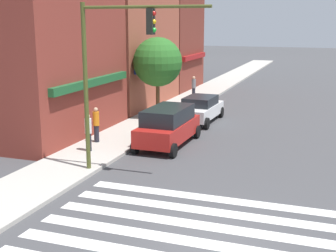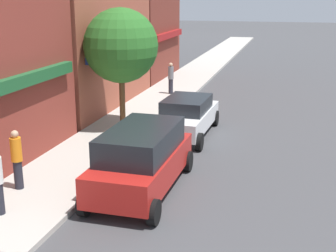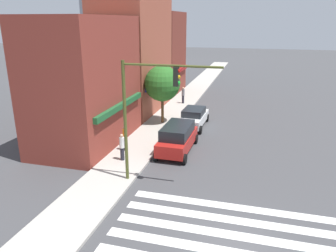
# 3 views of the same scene
# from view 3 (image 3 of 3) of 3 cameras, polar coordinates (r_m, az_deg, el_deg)

# --- Properties ---
(ground_plane) EXTENTS (200.00, 200.00, 0.00)m
(ground_plane) POSITION_cam_3_polar(r_m,az_deg,el_deg) (14.55, 11.72, -19.51)
(ground_plane) COLOR #424244
(sidewalk_left) EXTENTS (120.00, 3.00, 0.15)m
(sidewalk_left) POSITION_cam_3_polar(r_m,az_deg,el_deg) (16.47, -16.21, -14.69)
(sidewalk_left) COLOR #B2ADA3
(sidewalk_left) RESTS_ON ground_plane
(crosswalk_stripes) EXTENTS (6.25, 10.80, 0.01)m
(crosswalk_stripes) POSITION_cam_3_polar(r_m,az_deg,el_deg) (14.55, 11.72, -19.49)
(crosswalk_stripes) COLOR silver
(crosswalk_stripes) RESTS_ON ground_plane
(storefront_row) EXTENTS (26.65, 5.30, 11.45)m
(storefront_row) POSITION_cam_3_polar(r_m,az_deg,el_deg) (32.20, -6.36, 11.36)
(storefront_row) COLOR maroon
(storefront_row) RESTS_ON ground_plane
(traffic_signal) EXTENTS (0.32, 5.21, 6.83)m
(traffic_signal) POSITION_cam_3_polar(r_m,az_deg,el_deg) (17.11, -4.03, 4.05)
(traffic_signal) COLOR #474C1E
(traffic_signal) RESTS_ON ground_plane
(suv_red) EXTENTS (4.72, 2.12, 1.94)m
(suv_red) POSITION_cam_3_polar(r_m,az_deg,el_deg) (22.63, 1.65, -2.02)
(suv_red) COLOR #B21E19
(suv_red) RESTS_ON ground_plane
(sedan_white) EXTENTS (4.45, 2.02, 1.59)m
(sedan_white) POSITION_cam_3_polar(r_m,az_deg,el_deg) (28.17, 4.50, 1.57)
(sedan_white) COLOR white
(sedan_white) RESTS_ON ground_plane
(pedestrian_white_shirt) EXTENTS (0.32, 0.32, 1.77)m
(pedestrian_white_shirt) POSITION_cam_3_polar(r_m,az_deg,el_deg) (21.13, -8.02, -3.57)
(pedestrian_white_shirt) COLOR #23232D
(pedestrian_white_shirt) RESTS_ON sidewalk_left
(pedestrian_grey_coat) EXTENTS (0.32, 0.32, 1.77)m
(pedestrian_grey_coat) POSITION_cam_3_polar(r_m,az_deg,el_deg) (35.54, 2.65, 5.45)
(pedestrian_grey_coat) COLOR #23232D
(pedestrian_grey_coat) RESTS_ON sidewalk_left
(pedestrian_orange_vest) EXTENTS (0.32, 0.32, 1.77)m
(pedestrian_orange_vest) POSITION_cam_3_polar(r_m,az_deg,el_deg) (22.66, -7.47, -2.04)
(pedestrian_orange_vest) COLOR #23232D
(pedestrian_orange_vest) RESTS_ON sidewalk_left
(street_tree) EXTENTS (3.07, 3.07, 5.00)m
(street_tree) POSITION_cam_3_polar(r_m,az_deg,el_deg) (28.17, -1.00, 7.40)
(street_tree) COLOR brown
(street_tree) RESTS_ON sidewalk_left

